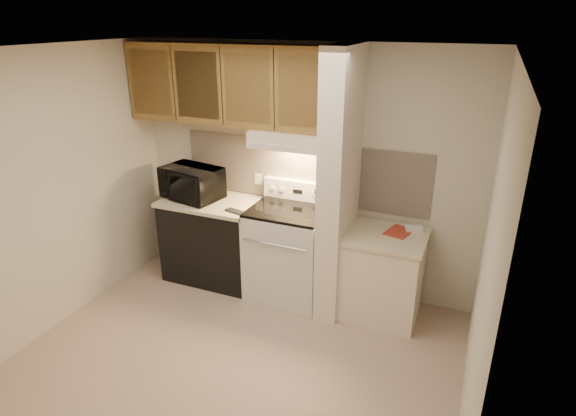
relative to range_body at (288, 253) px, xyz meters
The scene contains 50 objects.
floor 1.24m from the range_body, 90.00° to the right, with size 3.60×3.60×0.00m, color tan.
ceiling 2.34m from the range_body, 90.00° to the right, with size 3.60×3.60×0.00m, color white.
wall_back 0.86m from the range_body, 90.00° to the left, with size 3.60×0.02×2.50m, color beige.
wall_left 2.28m from the range_body, 147.31° to the right, with size 0.02×3.00×2.50m, color beige.
wall_right 2.28m from the range_body, 32.69° to the right, with size 0.02×3.00×2.50m, color beige.
backsplash 0.84m from the range_body, 90.00° to the left, with size 2.60×0.02×0.63m, color beige.
range_body is the anchor object (origin of this frame).
oven_window 0.32m from the range_body, 90.00° to the right, with size 0.50×0.01×0.30m, color black.
oven_handle 0.44m from the range_body, 90.00° to the right, with size 0.02×0.02×0.65m, color silver.
cooktop 0.48m from the range_body, ahead, with size 0.74×0.64×0.03m, color black.
range_backguard 0.66m from the range_body, 90.00° to the left, with size 0.76×0.08×0.20m, color silver.
range_display 0.64m from the range_body, 90.00° to the left, with size 0.10×0.01×0.04m, color black.
range_knob_left_outer 0.70m from the range_body, 139.40° to the left, with size 0.05×0.05×0.02m, color silver.
range_knob_left_inner 0.66m from the range_body, 126.87° to the left, with size 0.05×0.05×0.02m, color silver.
range_knob_right_inner 0.66m from the range_body, 53.13° to the left, with size 0.05×0.05×0.02m, color silver.
range_knob_right_outer 0.70m from the range_body, 40.60° to the left, with size 0.05×0.05×0.02m, color silver.
dishwasher_front 0.88m from the range_body, behind, with size 1.00×0.63×0.87m, color black.
left_countertop 0.98m from the range_body, behind, with size 1.04×0.67×0.04m, color beige.
spoon_rest 0.69m from the range_body, 158.40° to the right, with size 0.24×0.08×0.02m, color black.
teal_jar 1.34m from the range_body, behind, with size 0.10×0.10×0.11m, color #256969.
outlet 0.86m from the range_body, 146.31° to the left, with size 0.08×0.01×0.12m, color #F2E0C8.
microwave 1.26m from the range_body, behind, with size 0.61×0.41×0.34m, color black.
partition_pillar 0.94m from the range_body, ahead, with size 0.22×0.70×2.50m, color white.
pillar_trim 0.93m from the range_body, ahead, with size 0.01×0.70×0.04m, color olive.
knife_strip 0.95m from the range_body, ahead, with size 0.02×0.42×0.04m, color black.
knife_blade_a 0.88m from the range_body, 31.13° to the right, with size 0.01×0.04×0.16m, color silver.
knife_handle_a 1.01m from the range_body, 30.79° to the right, with size 0.02×0.02×0.10m, color black.
knife_blade_b 0.85m from the range_body, 21.21° to the right, with size 0.01×0.04×0.18m, color silver.
knife_handle_b 0.99m from the range_body, 20.24° to the right, with size 0.02×0.02×0.10m, color black.
knife_blade_c 0.83m from the range_body, ahead, with size 0.01×0.04×0.20m, color silver.
knife_handle_c 0.99m from the range_body, ahead, with size 0.02×0.02×0.10m, color black.
knife_blade_d 0.85m from the range_body, ahead, with size 0.01×0.04×0.16m, color silver.
knife_handle_d 0.98m from the range_body, ahead, with size 0.02×0.02×0.10m, color black.
knife_blade_e 0.85m from the range_body, 17.64° to the left, with size 0.01×0.04×0.18m, color silver.
knife_handle_e 0.99m from the range_body, 15.68° to the left, with size 0.02×0.02×0.10m, color black.
oven_mitt 0.85m from the range_body, 23.58° to the left, with size 0.03×0.11×0.26m, color slate.
right_cab_base 0.97m from the range_body, ahead, with size 0.70×0.60×0.81m, color #F2E0C8.
right_countertop 1.04m from the range_body, ahead, with size 0.74×0.64×0.04m, color beige.
red_folder 1.14m from the range_body, ahead, with size 0.20×0.28×0.01m, color #AF3624.
white_box 1.27m from the range_body, ahead, with size 0.15×0.10×0.04m, color white.
range_hood 1.17m from the range_body, 90.00° to the left, with size 0.78×0.44×0.15m, color #F2E0C8.
hood_lip 1.12m from the range_body, 90.00° to the right, with size 0.78×0.04×0.06m, color #F2E0C8.
upper_cabinets 1.77m from the range_body, 166.16° to the left, with size 2.18×0.33×0.77m, color olive.
cab_door_a 2.22m from the range_body, behind, with size 0.46×0.01×0.63m, color olive.
cab_gap_a 2.04m from the range_body, behind, with size 0.01×0.01×0.73m, color black.
cab_door_b 1.89m from the range_body, behind, with size 0.46×0.01×0.63m, color olive.
cab_gap_b 1.77m from the range_body, behind, with size 0.01×0.01×0.73m, color black.
cab_door_c 1.68m from the range_body, behind, with size 0.46×0.01×0.63m, color olive.
cab_gap_c 1.63m from the range_body, behind, with size 0.01×0.01×0.73m, color black.
cab_door_d 1.63m from the range_body, ahead, with size 0.46×0.01×0.63m, color olive.
Camera 1 is at (1.68, -2.88, 2.72)m, focal length 30.00 mm.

